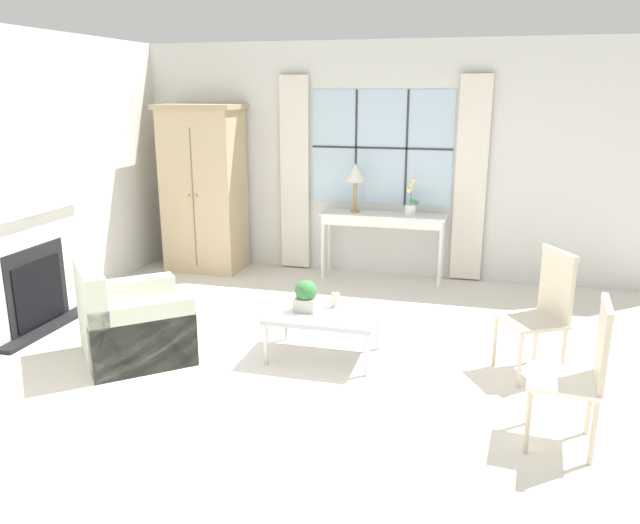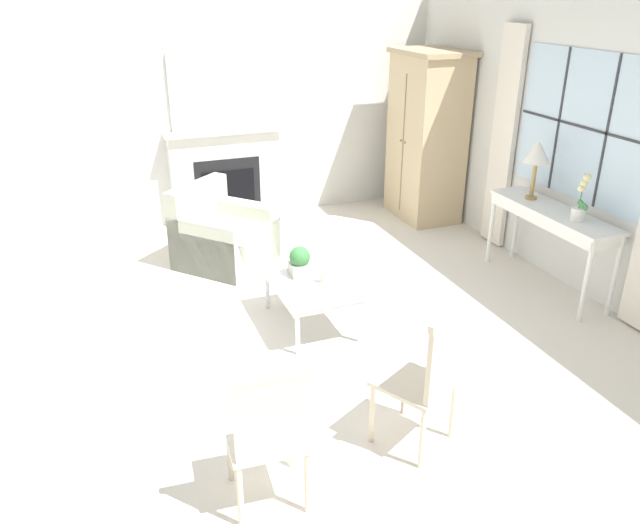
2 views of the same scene
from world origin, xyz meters
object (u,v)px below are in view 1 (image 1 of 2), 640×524
(armoire, at_px, (204,188))
(coffee_table, at_px, (324,315))
(potted_plant_small, at_px, (306,296))
(console_table, at_px, (383,221))
(armchair_upholstered, at_px, (132,325))
(fireplace, at_px, (26,260))
(pillar_candle, at_px, (335,301))
(table_lamp, at_px, (355,174))
(potted_orchid, at_px, (411,202))
(side_chair_wooden, at_px, (543,306))
(accent_chair_wooden, at_px, (582,367))

(armoire, height_order, coffee_table, armoire)
(armoire, xyz_separation_m, potted_plant_small, (2.01, -2.37, -0.48))
(console_table, xyz_separation_m, armchair_upholstered, (-1.70, -2.85, -0.43))
(fireplace, bearing_deg, pillar_candle, 2.99)
(fireplace, distance_m, table_lamp, 3.69)
(potted_orchid, height_order, potted_plant_small, potted_orchid)
(console_table, bearing_deg, potted_plant_small, -95.74)
(potted_orchid, distance_m, side_chair_wooden, 2.67)
(pillar_candle, bearing_deg, armchair_upholstered, -163.06)
(armchair_upholstered, relative_size, accent_chair_wooden, 1.21)
(potted_orchid, height_order, coffee_table, potted_orchid)
(fireplace, relative_size, side_chair_wooden, 2.00)
(table_lamp, bearing_deg, armchair_upholstered, -115.34)
(potted_orchid, relative_size, pillar_candle, 3.19)
(armoire, bearing_deg, pillar_candle, -45.02)
(table_lamp, bearing_deg, fireplace, -136.71)
(armchair_upholstered, bearing_deg, accent_chair_wooden, -8.62)
(console_table, height_order, armchair_upholstered, armchair_upholstered)
(coffee_table, bearing_deg, fireplace, -178.70)
(console_table, relative_size, pillar_candle, 10.62)
(armchair_upholstered, distance_m, accent_chair_wooden, 3.55)
(fireplace, relative_size, console_table, 1.38)
(fireplace, height_order, side_chair_wooden, fireplace)
(potted_plant_small, bearing_deg, console_table, 84.26)
(fireplace, distance_m, potted_orchid, 4.16)
(potted_plant_small, bearing_deg, pillar_candle, 32.62)
(armoire, relative_size, armchair_upholstered, 1.72)
(console_table, xyz_separation_m, potted_orchid, (0.32, -0.01, 0.25))
(coffee_table, bearing_deg, table_lamp, 95.61)
(armoire, xyz_separation_m, side_chair_wooden, (3.92, -2.18, -0.46))
(armchair_upholstered, relative_size, potted_plant_small, 4.50)
(side_chair_wooden, bearing_deg, potted_plant_small, -174.31)
(armoire, bearing_deg, armchair_upholstered, -78.45)
(armoire, height_order, pillar_candle, armoire)
(accent_chair_wooden, bearing_deg, table_lamp, 122.50)
(fireplace, xyz_separation_m, pillar_candle, (2.97, 0.16, -0.19))
(accent_chair_wooden, bearing_deg, armchair_upholstered, 171.38)
(table_lamp, bearing_deg, coffee_table, -84.39)
(coffee_table, distance_m, pillar_candle, 0.16)
(pillar_candle, bearing_deg, table_lamp, 97.75)
(coffee_table, bearing_deg, armoire, 132.81)
(accent_chair_wooden, xyz_separation_m, pillar_candle, (-1.83, 1.04, -0.07))
(console_table, xyz_separation_m, potted_plant_small, (-0.25, -2.48, -0.16))
(armchair_upholstered, height_order, side_chair_wooden, side_chair_wooden)
(armoire, distance_m, accent_chair_wooden, 5.24)
(fireplace, relative_size, armchair_upholstered, 1.70)
(side_chair_wooden, bearing_deg, pillar_candle, -178.35)
(armchair_upholstered, distance_m, pillar_candle, 1.75)
(side_chair_wooden, bearing_deg, table_lamp, 131.18)
(armoire, height_order, table_lamp, armoire)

